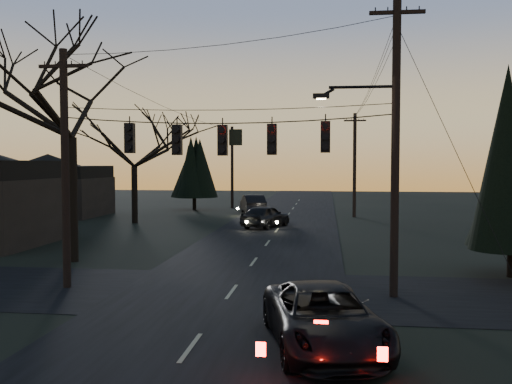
# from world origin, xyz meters

# --- Properties ---
(main_road) EXTENTS (8.00, 120.00, 0.02)m
(main_road) POSITION_xyz_m (0.00, 20.00, 0.01)
(main_road) COLOR black
(main_road) RESTS_ON ground
(cross_road) EXTENTS (60.00, 7.00, 0.02)m
(cross_road) POSITION_xyz_m (0.00, 10.00, 0.01)
(cross_road) COLOR black
(cross_road) RESTS_ON ground
(utility_pole_right) EXTENTS (5.00, 0.30, 10.00)m
(utility_pole_right) POSITION_xyz_m (5.50, 10.00, 0.00)
(utility_pole_right) COLOR black
(utility_pole_right) RESTS_ON ground
(utility_pole_left) EXTENTS (1.80, 0.30, 8.50)m
(utility_pole_left) POSITION_xyz_m (-6.00, 10.00, 0.00)
(utility_pole_left) COLOR black
(utility_pole_left) RESTS_ON ground
(utility_pole_far_r) EXTENTS (1.80, 0.30, 8.50)m
(utility_pole_far_r) POSITION_xyz_m (5.50, 38.00, 0.00)
(utility_pole_far_r) COLOR black
(utility_pole_far_r) RESTS_ON ground
(utility_pole_far_l) EXTENTS (0.30, 0.30, 8.00)m
(utility_pole_far_l) POSITION_xyz_m (-6.00, 46.00, 0.00)
(utility_pole_far_l) COLOR black
(utility_pole_far_l) RESTS_ON ground
(span_signal_assembly) EXTENTS (11.50, 0.44, 1.50)m
(span_signal_assembly) POSITION_xyz_m (-0.24, 10.00, 5.31)
(span_signal_assembly) COLOR black
(span_signal_assembly) RESTS_ON ground
(bare_tree_left) EXTENTS (9.24, 9.24, 11.25)m
(bare_tree_left) POSITION_xyz_m (-8.13, 15.14, 7.86)
(bare_tree_left) COLOR black
(bare_tree_left) RESTS_ON ground
(bare_tree_dist) EXTENTS (7.47, 7.47, 8.41)m
(bare_tree_dist) POSITION_xyz_m (-10.86, 31.32, 5.87)
(bare_tree_dist) COLOR black
(bare_tree_dist) RESTS_ON ground
(evergreen_dist) EXTENTS (3.36, 3.36, 6.48)m
(evergreen_dist) POSITION_xyz_m (-9.22, 43.49, 3.83)
(evergreen_dist) COLOR black
(evergreen_dist) RESTS_ON ground
(house_left_far) EXTENTS (9.00, 7.00, 5.20)m
(house_left_far) POSITION_xyz_m (-20.00, 36.00, 2.60)
(house_left_far) COLOR black
(house_left_far) RESTS_ON ground
(suv_near) EXTENTS (3.57, 5.74, 1.48)m
(suv_near) POSITION_xyz_m (3.20, 4.38, 0.74)
(suv_near) COLOR black
(suv_near) RESTS_ON ground
(sedan_oncoming_a) EXTENTS (3.44, 4.92, 1.55)m
(sedan_oncoming_a) POSITION_xyz_m (-0.93, 29.66, 0.78)
(sedan_oncoming_a) COLOR black
(sedan_oncoming_a) RESTS_ON ground
(sedan_oncoming_b) EXTENTS (3.00, 5.22, 1.63)m
(sedan_oncoming_b) POSITION_xyz_m (-3.20, 40.22, 0.81)
(sedan_oncoming_b) COLOR black
(sedan_oncoming_b) RESTS_ON ground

